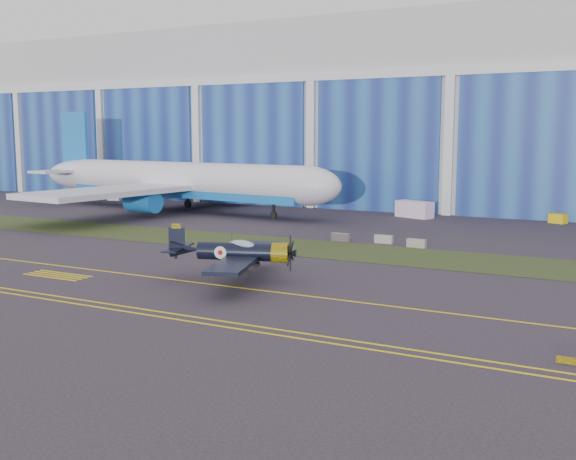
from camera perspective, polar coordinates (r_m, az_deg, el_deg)
The scene contains 16 objects.
ground at distance 55.27m, azimuth 0.45°, elevation -4.10°, with size 260.00×260.00×0.00m, color #362F38.
grass_median at distance 67.80m, azimuth 5.85°, elevation -1.85°, with size 260.00×10.00×0.02m, color #475128.
hangar at distance 122.43m, azimuth 16.15°, elevation 9.31°, with size 220.00×45.70×30.00m.
taxiway_centreline at distance 50.97m, azimuth -2.12°, elevation -5.14°, with size 200.00×0.20×0.02m, color yellow.
edge_line_near at distance 43.23m, azimuth -8.41°, elevation -7.65°, with size 80.00×0.20×0.02m, color yellow.
edge_line_far at distance 44.02m, azimuth -7.64°, elevation -7.35°, with size 80.00×0.20×0.02m, color yellow.
hold_short_ladder at distance 59.57m, azimuth -18.91°, elevation -3.64°, with size 6.00×2.40×0.02m, color yellow, non-canonical shape.
guard_board_right at distance 37.98m, azimuth 22.66°, elevation -10.17°, with size 1.20×0.15×0.35m, color yellow.
warbird at distance 54.01m, azimuth -4.42°, elevation -1.82°, with size 15.36×16.96×4.19m.
jetliner at distance 104.23m, azimuth -8.99°, elevation 7.45°, with size 66.57×58.33×21.38m.
shipping_container at distance 97.10m, azimuth 10.65°, elevation 1.73°, with size 5.37×2.15×2.33m, color white.
tug at distance 96.28m, azimuth 21.88°, elevation 0.91°, with size 2.14×1.34×1.25m, color yellow.
cart at distance 124.59m, azimuth -14.47°, elevation 2.76°, with size 2.22×1.33×1.33m, color white.
barrier_a at distance 74.36m, azimuth 4.46°, elevation -0.62°, with size 2.00×0.60×0.90m, color gray.
barrier_b at distance 73.50m, azimuth 8.11°, elevation -0.78°, with size 2.00×0.60×0.90m, color #999E8F.
barrier_c at distance 71.30m, azimuth 10.82°, elevation -1.11°, with size 2.00×0.60×0.90m, color gray.
Camera 1 is at (24.57, -48.11, 11.66)m, focal length 42.00 mm.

